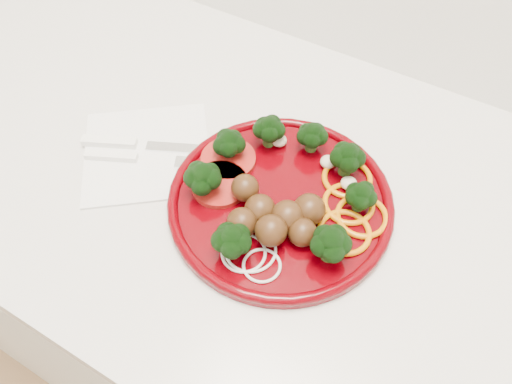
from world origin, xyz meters
The scene contains 5 objects.
counter centered at (0.00, 1.70, 0.45)m, with size 2.40×0.60×0.90m.
plate centered at (0.08, 1.68, 0.92)m, with size 0.29×0.29×0.06m.
napkin centered at (-0.12, 1.66, 0.90)m, with size 0.17×0.17×0.00m, color white.
knife centered at (-0.14, 1.66, 0.91)m, with size 0.18×0.10×0.01m.
fork centered at (-0.13, 1.64, 0.91)m, with size 0.16×0.09×0.01m.
Camera 1 is at (0.24, 1.34, 1.42)m, focal length 35.00 mm.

